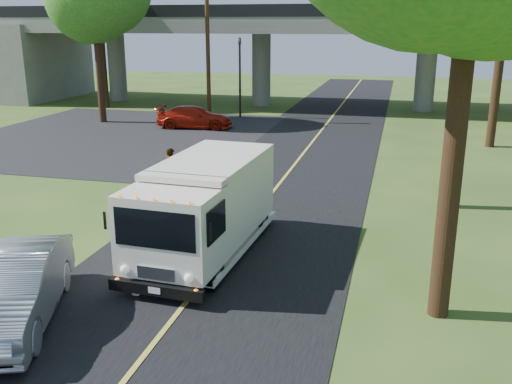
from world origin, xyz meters
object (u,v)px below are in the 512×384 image
(traffic_signal, at_px, (240,69))
(red_sedan, at_px, (195,117))
(pedestrian, at_px, (171,169))
(utility_pole, at_px, (208,48))
(silver_sedan, at_px, (12,289))
(step_van, at_px, (205,205))
(tree_left_far, at_px, (100,3))

(traffic_signal, xyz_separation_m, red_sedan, (-1.56, -4.60, -2.54))
(traffic_signal, xyz_separation_m, pedestrian, (2.20, -17.40, -2.39))
(utility_pole, distance_m, silver_sedan, 26.19)
(step_van, distance_m, red_sedan, 19.80)
(traffic_signal, distance_m, silver_sedan, 27.80)
(traffic_signal, relative_size, step_van, 0.83)
(red_sedan, bearing_deg, step_van, -165.73)
(utility_pole, height_order, step_van, utility_pole)
(utility_pole, xyz_separation_m, tree_left_far, (-9.29, 3.84, 2.86))
(traffic_signal, height_order, red_sedan, traffic_signal)
(utility_pole, height_order, tree_left_far, tree_left_far)
(tree_left_far, xyz_separation_m, step_van, (16.31, -24.91, -6.04))
(red_sedan, height_order, pedestrian, pedestrian)
(traffic_signal, relative_size, silver_sedan, 1.12)
(red_sedan, height_order, silver_sedan, silver_sedan)
(utility_pole, xyz_separation_m, pedestrian, (3.70, -15.40, -3.78))
(tree_left_far, relative_size, red_sedan, 2.18)
(red_sedan, relative_size, silver_sedan, 0.97)
(step_van, relative_size, silver_sedan, 1.35)
(utility_pole, distance_m, pedestrian, 16.28)
(traffic_signal, distance_m, red_sedan, 5.48)
(step_van, distance_m, silver_sedan, 5.28)
(pedestrian, bearing_deg, traffic_signal, -59.77)
(step_van, bearing_deg, utility_pole, 111.38)
(red_sedan, distance_m, pedestrian, 13.35)
(utility_pole, relative_size, red_sedan, 1.99)
(silver_sedan, relative_size, pedestrian, 2.86)
(tree_left_far, relative_size, step_van, 1.57)
(utility_pole, distance_m, red_sedan, 4.72)
(tree_left_far, relative_size, pedestrian, 6.09)
(utility_pole, bearing_deg, pedestrian, -76.49)
(traffic_signal, height_order, step_van, traffic_signal)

